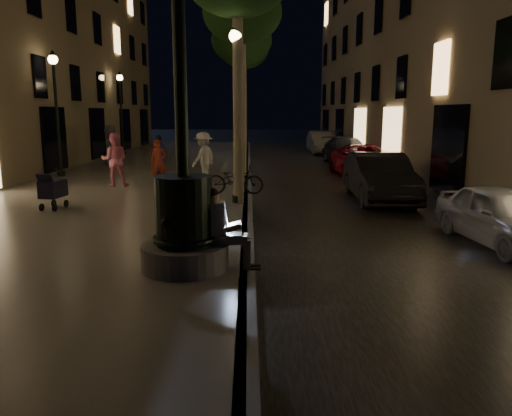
{
  "coord_description": "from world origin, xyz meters",
  "views": [
    {
      "loc": [
        0.03,
        -5.75,
        2.68
      ],
      "look_at": [
        0.16,
        3.0,
        1.0
      ],
      "focal_mm": 35.0,
      "sensor_mm": 36.0,
      "label": 1
    }
  ],
  "objects_px": {
    "lamp_curb_c": "(243,103)",
    "car_rear": "(347,151)",
    "lamp_curb_a": "(236,91)",
    "lamp_curb_b": "(241,99)",
    "car_front": "(503,216)",
    "pedestrian_white": "(203,157)",
    "lamp_left_c": "(121,103)",
    "pedestrian_red": "(158,162)",
    "car_third": "(363,161)",
    "pedestrian_blue": "(159,154)",
    "lamp_left_b": "(56,98)",
    "tree_second": "(242,13)",
    "tree_far": "(244,50)",
    "stroller": "(53,189)",
    "car_fifth": "(322,142)",
    "bicycle": "(235,179)",
    "pedestrian_pink": "(115,160)",
    "seated_man_laptop": "(223,226)",
    "lamp_curb_d": "(244,105)",
    "pedestrian_dark": "(111,147)",
    "car_second": "(379,178)",
    "fountain_lamppost": "(184,207)"
  },
  "relations": [
    {
      "from": "lamp_curb_c",
      "to": "car_rear",
      "type": "height_order",
      "value": "lamp_curb_c"
    },
    {
      "from": "lamp_curb_a",
      "to": "lamp_curb_b",
      "type": "height_order",
      "value": "same"
    },
    {
      "from": "car_front",
      "to": "pedestrian_white",
      "type": "relative_size",
      "value": 2.0
    },
    {
      "from": "lamp_left_c",
      "to": "pedestrian_white",
      "type": "xyz_separation_m",
      "value": [
        5.79,
        -11.65,
        -2.14
      ]
    },
    {
      "from": "pedestrian_white",
      "to": "pedestrian_red",
      "type": "bearing_deg",
      "value": -36.46
    },
    {
      "from": "car_third",
      "to": "pedestrian_blue",
      "type": "height_order",
      "value": "pedestrian_blue"
    },
    {
      "from": "lamp_curb_c",
      "to": "lamp_left_b",
      "type": "bearing_deg",
      "value": -125.37
    },
    {
      "from": "tree_second",
      "to": "lamp_curb_a",
      "type": "relative_size",
      "value": 1.54
    },
    {
      "from": "lamp_curb_b",
      "to": "pedestrian_red",
      "type": "xyz_separation_m",
      "value": [
        -2.83,
        -4.26,
        -2.26
      ]
    },
    {
      "from": "tree_far",
      "to": "stroller",
      "type": "height_order",
      "value": "tree_far"
    },
    {
      "from": "lamp_left_b",
      "to": "car_fifth",
      "type": "relative_size",
      "value": 1.08
    },
    {
      "from": "stroller",
      "to": "bicycle",
      "type": "xyz_separation_m",
      "value": [
        4.64,
        2.37,
        -0.07
      ]
    },
    {
      "from": "tree_far",
      "to": "bicycle",
      "type": "bearing_deg",
      "value": -90.62
    },
    {
      "from": "lamp_curb_a",
      "to": "pedestrian_pink",
      "type": "xyz_separation_m",
      "value": [
        -4.21,
        3.16,
        -2.13
      ]
    },
    {
      "from": "seated_man_laptop",
      "to": "lamp_curb_d",
      "type": "height_order",
      "value": "lamp_curb_d"
    },
    {
      "from": "car_front",
      "to": "car_rear",
      "type": "bearing_deg",
      "value": 84.43
    },
    {
      "from": "seated_man_laptop",
      "to": "lamp_curb_b",
      "type": "xyz_separation_m",
      "value": [
        0.09,
        14.0,
        2.34
      ]
    },
    {
      "from": "seated_man_laptop",
      "to": "lamp_left_b",
      "type": "height_order",
      "value": "lamp_left_b"
    },
    {
      "from": "lamp_curb_c",
      "to": "car_third",
      "type": "relative_size",
      "value": 1.0
    },
    {
      "from": "pedestrian_red",
      "to": "pedestrian_dark",
      "type": "relative_size",
      "value": 0.81
    },
    {
      "from": "car_third",
      "to": "tree_far",
      "type": "bearing_deg",
      "value": 114.83
    },
    {
      "from": "lamp_left_c",
      "to": "car_rear",
      "type": "height_order",
      "value": "lamp_left_c"
    },
    {
      "from": "lamp_left_c",
      "to": "pedestrian_dark",
      "type": "relative_size",
      "value": 2.5
    },
    {
      "from": "lamp_curb_b",
      "to": "lamp_curb_d",
      "type": "bearing_deg",
      "value": 90.0
    },
    {
      "from": "tree_second",
      "to": "lamp_left_c",
      "type": "xyz_separation_m",
      "value": [
        -7.2,
        10.0,
        -3.1
      ]
    },
    {
      "from": "lamp_left_c",
      "to": "pedestrian_blue",
      "type": "xyz_separation_m",
      "value": [
        3.76,
        -9.23,
        -2.24
      ]
    },
    {
      "from": "car_second",
      "to": "fountain_lamppost",
      "type": "bearing_deg",
      "value": -122.85
    },
    {
      "from": "pedestrian_pink",
      "to": "car_rear",
      "type": "bearing_deg",
      "value": -146.0
    },
    {
      "from": "lamp_left_c",
      "to": "pedestrian_red",
      "type": "xyz_separation_m",
      "value": [
        4.27,
        -12.26,
        -2.26
      ]
    },
    {
      "from": "car_front",
      "to": "seated_man_laptop",
      "type": "bearing_deg",
      "value": -165.18
    },
    {
      "from": "pedestrian_blue",
      "to": "lamp_curb_b",
      "type": "bearing_deg",
      "value": 59.35
    },
    {
      "from": "fountain_lamppost",
      "to": "pedestrian_blue",
      "type": "bearing_deg",
      "value": 101.69
    },
    {
      "from": "car_third",
      "to": "car_rear",
      "type": "height_order",
      "value": "car_rear"
    },
    {
      "from": "fountain_lamppost",
      "to": "car_second",
      "type": "relative_size",
      "value": 1.17
    },
    {
      "from": "fountain_lamppost",
      "to": "pedestrian_dark",
      "type": "relative_size",
      "value": 2.71
    },
    {
      "from": "lamp_left_b",
      "to": "car_second",
      "type": "height_order",
      "value": "lamp_left_b"
    },
    {
      "from": "car_rear",
      "to": "seated_man_laptop",
      "type": "bearing_deg",
      "value": -110.25
    },
    {
      "from": "car_second",
      "to": "lamp_curb_b",
      "type": "bearing_deg",
      "value": 124.24
    },
    {
      "from": "pedestrian_pink",
      "to": "pedestrian_blue",
      "type": "distance_m",
      "value": 3.72
    },
    {
      "from": "lamp_curb_c",
      "to": "pedestrian_red",
      "type": "relative_size",
      "value": 3.11
    },
    {
      "from": "pedestrian_blue",
      "to": "bicycle",
      "type": "distance_m",
      "value": 6.26
    },
    {
      "from": "fountain_lamppost",
      "to": "lamp_curb_d",
      "type": "distance_m",
      "value": 30.08
    },
    {
      "from": "lamp_curb_c",
      "to": "car_second",
      "type": "relative_size",
      "value": 1.08
    },
    {
      "from": "stroller",
      "to": "pedestrian_dark",
      "type": "distance_m",
      "value": 9.99
    },
    {
      "from": "car_front",
      "to": "fountain_lamppost",
      "type": "bearing_deg",
      "value": -167.05
    },
    {
      "from": "car_fifth",
      "to": "bicycle",
      "type": "bearing_deg",
      "value": -106.33
    },
    {
      "from": "lamp_left_b",
      "to": "pedestrian_blue",
      "type": "bearing_deg",
      "value": 11.65
    },
    {
      "from": "lamp_left_b",
      "to": "bicycle",
      "type": "bearing_deg",
      "value": -33.16
    },
    {
      "from": "tree_second",
      "to": "pedestrian_dark",
      "type": "relative_size",
      "value": 3.85
    },
    {
      "from": "lamp_curb_a",
      "to": "pedestrian_dark",
      "type": "bearing_deg",
      "value": 123.34
    }
  ]
}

